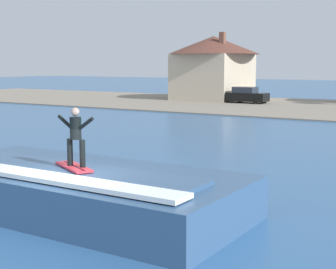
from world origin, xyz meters
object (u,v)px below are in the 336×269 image
at_px(surfer, 76,134).
at_px(house_with_chimney, 213,64).
at_px(car_near_shore, 247,95).
at_px(wave_crest, 76,189).
at_px(surfboard, 74,167).

bearing_deg(surfer, house_with_chimney, 112.61).
bearing_deg(surfer, car_near_shore, 107.12).
relative_size(wave_crest, house_with_chimney, 0.92).
bearing_deg(wave_crest, surfboard, -54.09).
height_order(wave_crest, car_near_shore, car_near_shore).
height_order(surfer, car_near_shore, surfer).
bearing_deg(car_near_shore, surfer, -72.88).
bearing_deg(surfboard, wave_crest, 125.91).
xyz_separation_m(surfer, house_with_chimney, (-18.47, 44.35, 1.96)).
xyz_separation_m(surfboard, surfer, (0.11, -0.01, 0.96)).
relative_size(car_near_shore, house_with_chimney, 0.39).
height_order(wave_crest, surfer, surfer).
relative_size(wave_crest, car_near_shore, 2.35).
xyz_separation_m(car_near_shore, house_with_chimney, (-5.85, 3.39, 3.37)).
bearing_deg(wave_crest, house_with_chimney, 112.38).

